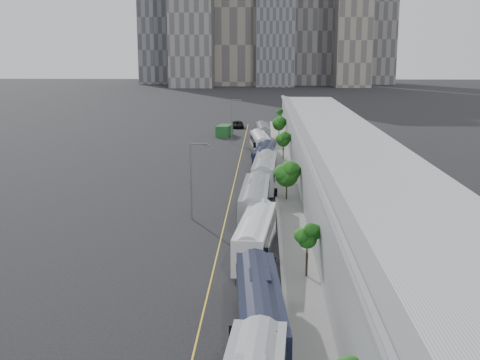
# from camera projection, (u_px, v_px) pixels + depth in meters

# --- Properties ---
(sidewalk) EXTENTS (10.00, 170.00, 0.12)m
(sidewalk) POSITION_uv_depth(u_px,v_px,m) (317.00, 201.00, 72.22)
(sidewalk) COLOR gray
(sidewalk) RESTS_ON ground
(lane_line) EXTENTS (0.12, 160.00, 0.02)m
(lane_line) POSITION_uv_depth(u_px,v_px,m) (230.00, 200.00, 72.65)
(lane_line) COLOR gold
(lane_line) RESTS_ON ground
(depot) EXTENTS (12.45, 160.40, 7.20)m
(depot) POSITION_uv_depth(u_px,v_px,m) (352.00, 173.00, 71.35)
(depot) COLOR gray
(depot) RESTS_ON ground
(bus_1) EXTENTS (3.45, 13.25, 3.83)m
(bus_1) POSITION_uv_depth(u_px,v_px,m) (259.00, 317.00, 36.82)
(bus_1) COLOR black
(bus_1) RESTS_ON ground
(bus_2) EXTENTS (3.72, 12.79, 3.68)m
(bus_2) POSITION_uv_depth(u_px,v_px,m) (256.00, 240.00, 52.32)
(bus_2) COLOR white
(bus_2) RESTS_ON ground
(bus_3) EXTENTS (3.24, 13.90, 4.04)m
(bus_3) POSITION_uv_depth(u_px,v_px,m) (255.00, 205.00, 63.71)
(bus_3) COLOR gray
(bus_3) RESTS_ON ground
(bus_4) EXTENTS (3.44, 14.06, 4.08)m
(bus_4) POSITION_uv_depth(u_px,v_px,m) (265.00, 175.00, 79.22)
(bus_4) COLOR #95989E
(bus_4) RESTS_ON ground
(bus_5) EXTENTS (3.67, 13.02, 3.76)m
(bus_5) POSITION_uv_depth(u_px,v_px,m) (265.00, 159.00, 91.56)
(bus_5) COLOR #161A33
(bus_5) RESTS_ON ground
(bus_6) EXTENTS (3.82, 12.84, 3.70)m
(bus_6) POSITION_uv_depth(u_px,v_px,m) (260.00, 145.00, 105.93)
(bus_6) COLOR white
(bus_6) RESTS_ON ground
(bus_7) EXTENTS (3.07, 12.28, 3.56)m
(bus_7) POSITION_uv_depth(u_px,v_px,m) (263.00, 134.00, 120.86)
(bus_7) COLOR slate
(bus_7) RESTS_ON ground
(tree_1) EXTENTS (1.54, 1.54, 4.20)m
(tree_1) POSITION_uv_depth(u_px,v_px,m) (307.00, 237.00, 47.07)
(tree_1) COLOR black
(tree_1) RESTS_ON ground
(tree_2) EXTENTS (2.78, 2.78, 4.87)m
(tree_2) POSITION_uv_depth(u_px,v_px,m) (287.00, 172.00, 72.08)
(tree_2) COLOR black
(tree_2) RESTS_ON ground
(tree_3) EXTENTS (2.10, 2.10, 4.57)m
(tree_3) POSITION_uv_depth(u_px,v_px,m) (283.00, 139.00, 99.73)
(tree_3) COLOR black
(tree_3) RESTS_ON ground
(tree_4) EXTENTS (2.47, 2.47, 4.81)m
(tree_4) POSITION_uv_depth(u_px,v_px,m) (279.00, 123.00, 122.13)
(tree_4) COLOR black
(tree_4) RESTS_ON ground
(tree_5) EXTENTS (1.10, 1.10, 4.01)m
(tree_5) POSITION_uv_depth(u_px,v_px,m) (280.00, 113.00, 143.68)
(tree_5) COLOR black
(tree_5) RESTS_ON ground
(street_lamp_near) EXTENTS (2.04, 0.22, 8.27)m
(street_lamp_near) POSITION_uv_depth(u_px,v_px,m) (193.00, 175.00, 63.53)
(street_lamp_near) COLOR #59595E
(street_lamp_near) RESTS_ON ground
(street_lamp_far) EXTENTS (2.04, 0.22, 8.67)m
(street_lamp_far) POSITION_uv_depth(u_px,v_px,m) (233.00, 118.00, 116.97)
(street_lamp_far) COLOR #59595E
(street_lamp_far) RESTS_ON ground
(shipping_container) EXTENTS (3.51, 5.81, 2.37)m
(shipping_container) POSITION_uv_depth(u_px,v_px,m) (224.00, 131.00, 128.58)
(shipping_container) COLOR #15451B
(shipping_container) RESTS_ON ground
(suv) EXTENTS (3.17, 6.04, 1.62)m
(suv) POSITION_uv_depth(u_px,v_px,m) (238.00, 124.00, 143.04)
(suv) COLOR black
(suv) RESTS_ON ground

